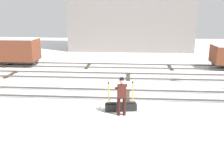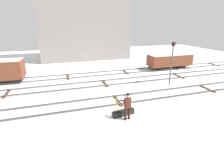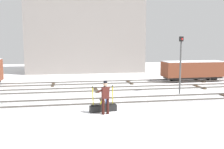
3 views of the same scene
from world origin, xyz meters
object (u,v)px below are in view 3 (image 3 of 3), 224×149
at_px(rail_worker, 105,95).
at_px(signal_post, 181,59).
at_px(switch_lever_frame, 103,107).
at_px(freight_car_back_track, 193,69).

relative_size(rail_worker, signal_post, 0.43).
bearing_deg(switch_lever_frame, freight_car_back_track, 33.78).
distance_m(switch_lever_frame, freight_car_back_track, 13.90).
bearing_deg(switch_lever_frame, signal_post, 22.53).
distance_m(switch_lever_frame, signal_post, 7.73).
height_order(switch_lever_frame, freight_car_back_track, freight_car_back_track).
relative_size(switch_lever_frame, signal_post, 0.37).
bearing_deg(freight_car_back_track, switch_lever_frame, -137.64).
xyz_separation_m(switch_lever_frame, signal_post, (6.27, 3.87, 2.31)).
bearing_deg(signal_post, rail_worker, -144.77).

